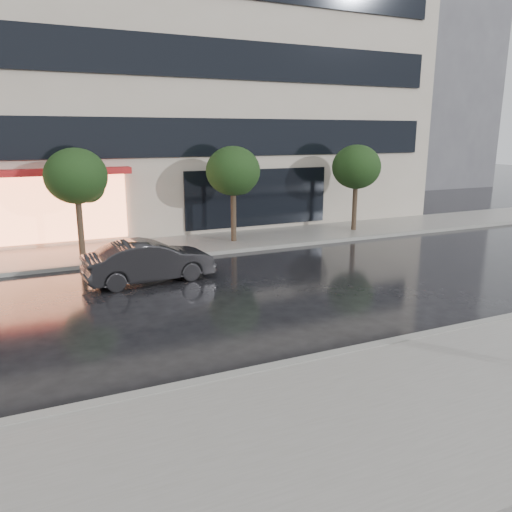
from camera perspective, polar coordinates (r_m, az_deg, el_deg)
ground at (r=10.93m, az=2.60°, el=-10.29°), size 120.00×120.00×0.00m
sidewalk_near at (r=8.48m, az=13.14°, el=-17.87°), size 60.00×4.50×0.12m
sidewalk_far at (r=20.14m, az=-10.75°, el=0.95°), size 60.00×3.50×0.12m
curb_near at (r=10.11m, az=5.24°, el=-12.01°), size 60.00×0.25×0.14m
curb_far at (r=18.49m, az=-9.44°, el=-0.11°), size 60.00×0.25×0.14m
office_building at (r=27.60m, az=-15.87°, el=22.80°), size 30.00×12.76×18.00m
bg_building_right at (r=48.03m, az=15.91°, el=17.55°), size 12.00×12.00×16.00m
tree_mid_west at (r=19.03m, az=-19.68°, el=8.38°), size 2.20×2.20×3.99m
tree_mid_east at (r=20.44m, az=-2.50°, el=9.49°), size 2.20×2.20×3.99m
tree_far_east at (r=23.35m, az=11.48°, el=9.77°), size 2.20×2.20×3.99m
parked_car at (r=15.67m, az=-12.09°, el=-0.58°), size 4.02×1.67×1.29m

